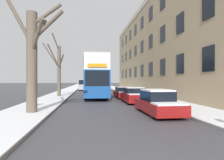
{
  "coord_description": "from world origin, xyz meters",
  "views": [
    {
      "loc": [
        -1.6,
        -3.06,
        2.01
      ],
      "look_at": [
        0.7,
        15.38,
        2.05
      ],
      "focal_mm": 32.0,
      "sensor_mm": 36.0,
      "label": 1
    }
  ],
  "objects": [
    {
      "name": "oncoming_van",
      "position": [
        -2.31,
        37.87,
        1.2
      ],
      "size": [
        2.0,
        5.54,
        2.22
      ],
      "color": "#9EA3AD",
      "rests_on": "ground"
    },
    {
      "name": "bare_tree_left_1",
      "position": [
        -4.98,
        20.99,
        3.43
      ],
      "size": [
        2.67,
        3.83,
        7.38
      ],
      "color": "brown",
      "rests_on": "ground"
    },
    {
      "name": "pedestrian_left_sidewalk",
      "position": [
        -5.56,
        11.04,
        0.95
      ],
      "size": [
        0.38,
        0.38,
        1.73
      ],
      "rotation": [
        0.0,
        0.0,
        2.25
      ],
      "color": "#4C4742",
      "rests_on": "ground"
    },
    {
      "name": "terrace_facade_right",
      "position": [
        11.36,
        27.02,
        6.96
      ],
      "size": [
        9.1,
        43.57,
        13.92
      ],
      "color": "tan",
      "rests_on": "ground"
    },
    {
      "name": "double_decker_bus",
      "position": [
        -0.68,
        21.2,
        2.63
      ],
      "size": [
        2.56,
        11.68,
        4.67
      ],
      "color": "#194C99",
      "rests_on": "ground"
    },
    {
      "name": "sidewalk_left",
      "position": [
        -5.28,
        53.0,
        0.08
      ],
      "size": [
        3.17,
        130.0,
        0.16
      ],
      "color": "slate",
      "rests_on": "ground"
    },
    {
      "name": "parked_car_0",
      "position": [
        2.59,
        8.43,
        0.67
      ],
      "size": [
        1.76,
        4.49,
        1.46
      ],
      "color": "maroon",
      "rests_on": "ground"
    },
    {
      "name": "sidewalk_right",
      "position": [
        5.28,
        53.0,
        0.08
      ],
      "size": [
        3.17,
        130.0,
        0.16
      ],
      "color": "slate",
      "rests_on": "ground"
    },
    {
      "name": "parked_car_1",
      "position": [
        2.59,
        14.47,
        0.65
      ],
      "size": [
        1.82,
        4.01,
        1.39
      ],
      "color": "maroon",
      "rests_on": "ground"
    },
    {
      "name": "bare_tree_left_0",
      "position": [
        -4.75,
        9.02,
        3.43
      ],
      "size": [
        3.52,
        2.13,
        6.9
      ],
      "color": "brown",
      "rests_on": "ground"
    },
    {
      "name": "parked_car_2",
      "position": [
        2.59,
        19.64,
        0.6
      ],
      "size": [
        1.9,
        4.49,
        1.27
      ],
      "color": "maroon",
      "rests_on": "ground"
    }
  ]
}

